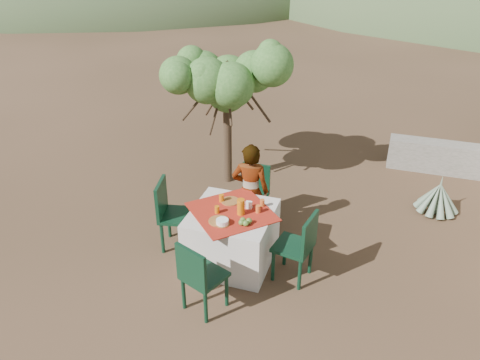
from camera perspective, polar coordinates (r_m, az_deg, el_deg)
name	(u,v)px	position (r m, az deg, el deg)	size (l,w,h in m)	color
ground	(203,246)	(6.58, -4.59, -7.98)	(160.00, 160.00, 0.00)	#382819
table	(232,236)	(6.09, -0.99, -6.87)	(1.30, 1.30, 0.76)	silver
chair_far	(254,191)	(6.82, 1.70, -1.41)	(0.42, 0.42, 0.89)	black
chair_near	(199,275)	(5.29, -5.00, -11.50)	(0.56, 0.56, 0.93)	black
chair_left	(171,211)	(6.33, -8.39, -3.81)	(0.54, 0.54, 0.99)	black
chair_right	(300,244)	(5.75, 7.27, -7.79)	(0.51, 0.51, 0.95)	black
person	(250,191)	(6.41, 1.26, -1.39)	(0.52, 0.34, 1.41)	#8C6651
shrub_tree	(232,86)	(7.52, -0.96, 11.41)	(1.81, 1.77, 2.13)	#422F21
agave	(438,198)	(7.79, 22.97, -2.01)	(0.66, 0.65, 0.70)	slate
stone_wall	(465,160)	(9.12, 25.75, 2.17)	(2.60, 0.35, 0.55)	gray
plate_far	(230,201)	(6.07, -1.20, -2.58)	(0.24, 0.24, 0.01)	brown
plate_near	(219,221)	(5.68, -2.60, -5.01)	(0.25, 0.25, 0.01)	brown
glass_far	(221,198)	(6.05, -2.27, -2.22)	(0.06, 0.06, 0.10)	orange
glass_near	(217,210)	(5.82, -2.81, -3.62)	(0.06, 0.06, 0.10)	orange
juice_pitcher	(241,207)	(5.76, 0.11, -3.29)	(0.09, 0.09, 0.21)	orange
bowl_plate	(222,224)	(5.63, -2.17, -5.37)	(0.17, 0.17, 0.01)	brown
white_bowl	(222,222)	(5.61, -2.18, -5.08)	(0.15, 0.15, 0.06)	white
jar_left	(258,209)	(5.83, 2.22, -3.55)	(0.06, 0.06, 0.10)	orange
jar_right	(262,203)	(5.96, 2.73, -2.80)	(0.06, 0.06, 0.09)	orange
napkin_holder	(249,205)	(5.91, 1.11, -3.06)	(0.08, 0.04, 0.10)	white
fruit_cluster	(245,222)	(5.61, 0.59, -5.11)	(0.15, 0.14, 0.07)	#537B2D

